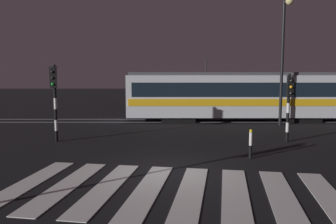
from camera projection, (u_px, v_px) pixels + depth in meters
ground_plane at (170, 170)px, 11.43m from camera, size 120.00×120.00×0.00m
rail_near at (170, 122)px, 22.46m from camera, size 80.00×0.12×0.03m
rail_far at (170, 119)px, 23.89m from camera, size 80.00×0.12×0.03m
crosswalk_zebra at (170, 191)px, 9.41m from camera, size 9.60×5.97×0.02m
traffic_light_corner_far_right at (291, 97)px, 15.84m from camera, size 0.36×0.42×3.17m
traffic_light_corner_far_left at (56, 91)px, 15.88m from camera, size 0.36×0.42×3.57m
street_lamp_trackside_right at (285, 47)px, 20.41m from camera, size 0.44×1.21×7.45m
tram at (240, 95)px, 22.96m from camera, size 14.98×2.58×4.15m
bollard_island_edge at (252, 144)px, 12.93m from camera, size 0.12×0.12×1.11m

